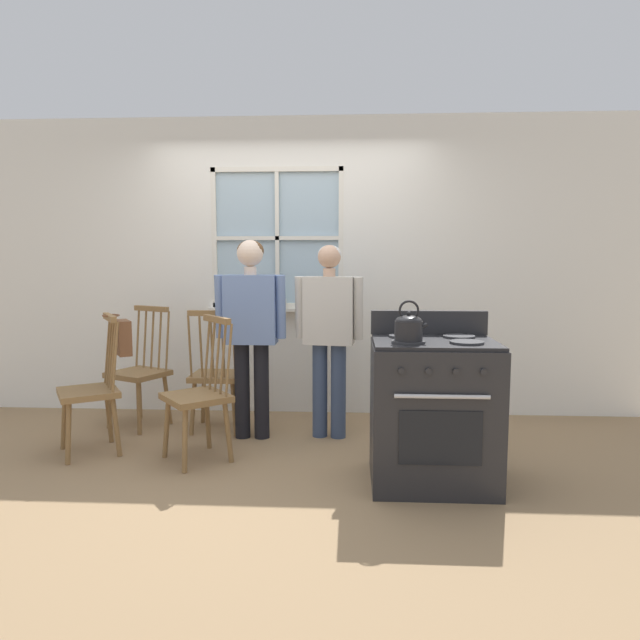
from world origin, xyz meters
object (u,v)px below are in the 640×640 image
chair_near_stove (140,373)px  chair_near_wall (217,376)px  stove (433,410)px  handbag (123,337)px  chair_center_cluster (199,396)px  person_elderly_left (251,319)px  kettle (409,327)px  chair_by_window (92,391)px  potted_plant (277,302)px  person_teen_center (329,324)px

chair_near_stove → chair_near_wall: bearing=18.8°
chair_near_wall → stove: (1.64, -1.02, 0.01)m
chair_near_stove → handbag: same height
chair_center_cluster → person_elderly_left: person_elderly_left is taller
person_elderly_left → kettle: (1.14, -0.97, 0.06)m
chair_near_stove → person_elderly_left: (1.01, -0.27, 0.50)m
person_elderly_left → kettle: 1.50m
chair_center_cluster → handbag: (-0.63, 0.22, 0.39)m
stove → kettle: bearing=-143.0°
chair_near_wall → chair_center_cluster: 0.70m
chair_by_window → handbag: (0.20, 0.12, 0.39)m
chair_near_stove → handbag: bearing=-54.2°
person_elderly_left → handbag: (-0.92, -0.29, -0.11)m
chair_near_wall → chair_near_stove: bearing=-7.5°
stove → handbag: 2.33m
chair_by_window → chair_near_stove: bearing=139.2°
kettle → potted_plant: (-1.02, 1.70, 0.02)m
person_teen_center → kettle: bearing=-55.7°
kettle → handbag: size_ratio=0.80×
potted_plant → stove: bearing=-52.6°
chair_by_window → person_teen_center: size_ratio=0.67×
chair_center_cluster → person_teen_center: person_teen_center is taller
chair_center_cluster → stove: bearing=39.8°
person_teen_center → kettle: size_ratio=6.23×
person_elderly_left → potted_plant: bearing=81.5°
chair_by_window → potted_plant: (1.23, 1.14, 0.58)m
chair_near_wall → person_elderly_left: person_elderly_left is taller
chair_by_window → chair_center_cluster: same height
potted_plant → kettle: bearing=-58.9°
potted_plant → chair_center_cluster: bearing=-107.8°
person_elderly_left → person_teen_center: (0.62, 0.05, -0.04)m
chair_near_wall → kettle: 1.95m
chair_near_stove → person_elderly_left: bearing=11.4°
chair_center_cluster → person_elderly_left: (0.28, 0.52, 0.50)m
person_teen_center → chair_near_stove: bearing=179.6°
chair_near_stove → chair_center_cluster: bearing=-20.9°
potted_plant → chair_near_stove: bearing=-158.1°
chair_center_cluster → chair_near_stove: 1.07m
chair_near_wall → handbag: bearing=38.7°
chair_center_cluster → person_elderly_left: size_ratio=0.65×
chair_by_window → stove: (2.43, -0.43, 0.01)m
stove → chair_by_window: bearing=170.1°
chair_near_wall → chair_center_cluster: (0.04, -0.70, 0.00)m
kettle → stove: bearing=37.0°
kettle → chair_near_stove: bearing=149.9°
potted_plant → handbag: 1.46m
kettle → chair_by_window: bearing=166.1°
chair_near_wall → handbag: size_ratio=3.34×
stove → chair_center_cluster: bearing=168.5°
person_teen_center → stove: size_ratio=1.42×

